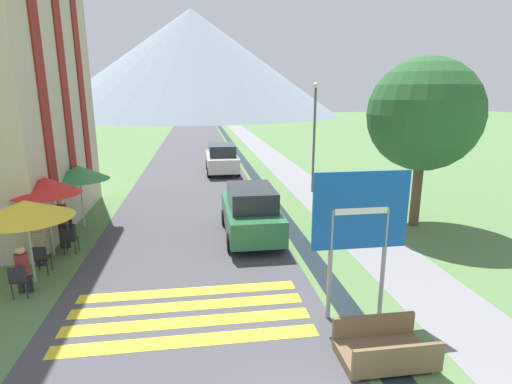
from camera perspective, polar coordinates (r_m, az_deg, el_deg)
The scene contains 23 objects.
ground_plane at distance 24.43m, azimuth -3.10°, elevation 2.28°, with size 160.00×160.00×0.00m, color #517542.
road at distance 34.18m, azimuth -8.87°, elevation 5.49°, with size 6.40×60.00×0.01m.
footpath at distance 34.66m, azimuth 1.31°, elevation 5.77°, with size 2.20×60.00×0.01m.
drainage_channel at distance 34.35m, azimuth -2.66°, elevation 5.68°, with size 0.60×60.00×0.00m.
crosswalk_marking at distance 9.71m, azimuth -9.61°, elevation -16.77°, with size 5.44×2.54×0.01m.
mountain_distant at distance 95.68m, azimuth -9.11°, elevation 17.72°, with size 65.75×65.75×23.01m.
road_sign at distance 8.86m, azimuth 14.64°, elevation -4.23°, with size 2.12×0.11×3.36m.
footbridge at distance 8.45m, azimuth 17.88°, elevation -20.64°, with size 1.70×1.10×0.65m.
parked_car_near at distance 13.95m, azimuth -0.74°, elevation -2.81°, with size 1.87×4.30×1.82m.
parked_car_far at distance 25.45m, azimuth -4.90°, elevation 4.81°, with size 1.97×4.58×1.82m.
cafe_chair_far_right at distance 15.25m, azimuth -25.53°, elevation -4.31°, with size 0.40×0.40×0.85m.
cafe_chair_middle at distance 13.84m, azimuth -25.09°, elevation -6.05°, with size 0.40×0.40×0.85m.
cafe_chair_nearest at distance 11.56m, azimuth -30.70°, elevation -10.59°, with size 0.40×0.40×0.85m.
cafe_chair_near_right at distance 12.70m, azimuth -28.41°, elevation -8.18°, with size 0.40×0.40×0.85m.
cafe_chair_far_left at distance 15.18m, azimuth -25.36°, elevation -4.37°, with size 0.40×0.40×0.85m.
cafe_umbrella_front_yellow at distance 11.86m, azimuth -30.11°, elevation -2.18°, with size 2.36×2.36×2.26m.
cafe_umbrella_middle_red at distance 13.53m, azimuth -27.89°, elevation 0.79°, with size 2.04×2.04×2.49m.
cafe_umbrella_rear_green at distance 16.11m, azimuth -23.95°, elevation 2.55°, with size 2.14×2.14×2.35m.
person_seated_far at distance 11.75m, azimuth -30.39°, elevation -9.21°, with size 0.32×0.32×1.26m.
person_seated_near at distance 13.27m, azimuth -28.63°, elevation -6.46°, with size 0.32×0.32×1.25m.
person_standing_terrace at distance 14.32m, azimuth -25.91°, elevation -3.55°, with size 0.32×0.32×1.68m.
streetlamp at distance 20.22m, azimuth 8.34°, elevation 8.91°, with size 0.28×0.28×5.44m.
tree_by_path at distance 15.84m, azimuth 22.89°, elevation 10.14°, with size 4.06×4.06×6.22m.
Camera 1 is at (-2.16, -3.83, 4.93)m, focal length 28.00 mm.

